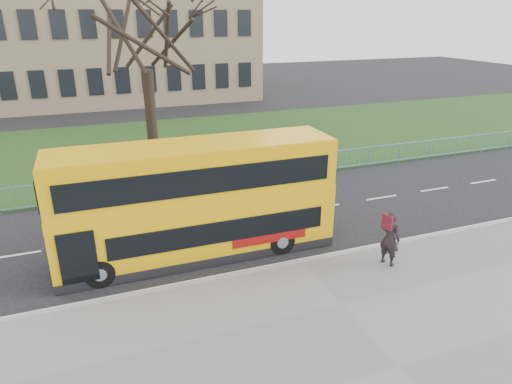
% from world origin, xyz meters
% --- Properties ---
extents(ground, '(120.00, 120.00, 0.00)m').
position_xyz_m(ground, '(0.00, 0.00, 0.00)').
color(ground, black).
rests_on(ground, ground).
extents(pavement, '(80.00, 10.50, 0.12)m').
position_xyz_m(pavement, '(0.00, -6.75, 0.06)').
color(pavement, slate).
rests_on(pavement, ground).
extents(kerb, '(80.00, 0.20, 0.14)m').
position_xyz_m(kerb, '(0.00, -1.55, 0.07)').
color(kerb, gray).
rests_on(kerb, ground).
extents(grass_verge, '(80.00, 15.40, 0.08)m').
position_xyz_m(grass_verge, '(0.00, 14.30, 0.04)').
color(grass_verge, '#1C3C15').
rests_on(grass_verge, ground).
extents(guard_railing, '(40.00, 0.12, 1.10)m').
position_xyz_m(guard_railing, '(0.00, 6.60, 0.55)').
color(guard_railing, '#689CB9').
rests_on(guard_railing, ground).
extents(bare_tree, '(8.58, 8.58, 12.25)m').
position_xyz_m(bare_tree, '(-3.00, 10.00, 6.21)').
color(bare_tree, black).
rests_on(bare_tree, grass_verge).
extents(civic_building, '(30.00, 15.00, 14.00)m').
position_xyz_m(civic_building, '(-5.00, 35.00, 7.00)').
color(civic_building, '#8D7259').
rests_on(civic_building, ground).
extents(yellow_bus, '(9.28, 2.30, 3.88)m').
position_xyz_m(yellow_bus, '(-3.01, 0.39, 2.08)').
color(yellow_bus, '#F6B20A').
rests_on(yellow_bus, ground).
extents(pedestrian, '(0.69, 0.80, 1.87)m').
position_xyz_m(pedestrian, '(2.57, -2.68, 1.05)').
color(pedestrian, black).
rests_on(pedestrian, pavement).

